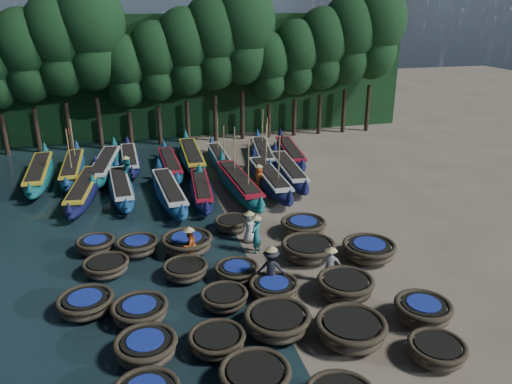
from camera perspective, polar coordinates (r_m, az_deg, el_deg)
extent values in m
plane|color=gray|center=(23.42, -1.33, -6.75)|extent=(120.00, 120.00, 0.00)
cube|color=black|center=(44.35, -8.76, 13.02)|extent=(40.00, 3.00, 10.00)
ellipsoid|color=#4E4030|center=(15.86, -0.13, -20.66)|extent=(2.68, 2.68, 0.67)
torus|color=#3B3323|center=(15.65, -0.13, -19.79)|extent=(2.20, 2.20, 0.20)
cylinder|color=black|center=(15.62, -0.13, -19.68)|extent=(1.67, 1.67, 0.06)
ellipsoid|color=#4E4030|center=(17.82, 19.92, -16.90)|extent=(1.91, 1.91, 0.60)
torus|color=#3B3323|center=(17.65, 20.03, -16.16)|extent=(1.90, 1.90, 0.18)
cylinder|color=black|center=(17.63, 20.05, -16.07)|extent=(1.44, 1.44, 0.05)
ellipsoid|color=#4E4030|center=(17.25, -12.43, -17.25)|extent=(2.15, 2.15, 0.69)
torus|color=#3B3323|center=(17.05, -12.52, -16.39)|extent=(2.08, 2.08, 0.21)
cylinder|color=black|center=(17.03, -12.53, -16.28)|extent=(1.57, 1.57, 0.06)
cylinder|color=navy|center=(17.00, -12.54, -16.17)|extent=(1.20, 1.20, 0.04)
ellipsoid|color=#4E4030|center=(17.30, -4.49, -16.83)|extent=(2.12, 2.12, 0.58)
torus|color=#3B3323|center=(17.14, -4.51, -16.10)|extent=(1.93, 1.93, 0.18)
cylinder|color=black|center=(17.12, -4.52, -16.01)|extent=(1.47, 1.47, 0.05)
ellipsoid|color=#4E4030|center=(17.99, 2.45, -14.82)|extent=(2.85, 2.85, 0.73)
torus|color=#3B3323|center=(17.79, 2.47, -13.93)|extent=(2.36, 2.36, 0.22)
cylinder|color=black|center=(17.77, 2.47, -13.81)|extent=(1.80, 1.80, 0.07)
ellipsoid|color=#4E4030|center=(17.85, 10.75, -15.49)|extent=(2.84, 2.84, 0.76)
torus|color=#3B3323|center=(17.64, 10.83, -14.56)|extent=(2.45, 2.45, 0.23)
cylinder|color=black|center=(17.62, 10.84, -14.44)|extent=(1.87, 1.87, 0.07)
ellipsoid|color=#4E4030|center=(19.41, 18.49, -13.05)|extent=(2.49, 2.49, 0.74)
torus|color=#3B3323|center=(19.22, 18.61, -12.18)|extent=(2.09, 2.09, 0.22)
cylinder|color=black|center=(19.20, 18.62, -12.07)|extent=(1.56, 1.56, 0.07)
cylinder|color=navy|center=(19.18, 18.64, -11.95)|extent=(1.20, 1.20, 0.04)
ellipsoid|color=#4E4030|center=(20.01, -18.86, -12.20)|extent=(2.09, 2.09, 0.62)
torus|color=#3B3323|center=(19.86, -18.96, -11.49)|extent=(2.10, 2.10, 0.19)
cylinder|color=black|center=(19.84, -18.97, -11.40)|extent=(1.60, 1.60, 0.06)
cylinder|color=navy|center=(19.82, -18.98, -11.31)|extent=(1.23, 1.23, 0.04)
ellipsoid|color=#4E4030|center=(19.02, -13.10, -13.37)|extent=(2.14, 2.14, 0.65)
torus|color=#3B3323|center=(18.85, -13.18, -12.60)|extent=(2.07, 2.07, 0.20)
cylinder|color=black|center=(18.83, -13.19, -12.50)|extent=(1.57, 1.57, 0.06)
cylinder|color=navy|center=(18.81, -13.20, -12.40)|extent=(1.21, 1.21, 0.04)
ellipsoid|color=#4E4030|center=(19.39, -3.65, -12.22)|extent=(1.98, 1.98, 0.57)
torus|color=#3B3323|center=(19.24, -3.67, -11.55)|extent=(1.84, 1.84, 0.17)
cylinder|color=black|center=(19.22, -3.67, -11.46)|extent=(1.40, 1.40, 0.05)
ellipsoid|color=#4E4030|center=(19.92, 2.06, -11.16)|extent=(1.96, 1.96, 0.59)
torus|color=#3B3323|center=(19.77, 2.07, -10.47)|extent=(1.97, 1.97, 0.18)
cylinder|color=black|center=(19.75, 2.07, -10.38)|extent=(1.50, 1.50, 0.05)
cylinder|color=navy|center=(19.73, 2.07, -10.29)|extent=(1.15, 1.15, 0.04)
ellipsoid|color=#4E4030|center=(20.17, 10.14, -10.80)|extent=(2.35, 2.35, 0.75)
torus|color=#3B3323|center=(19.99, 10.21, -9.94)|extent=(2.26, 2.26, 0.23)
cylinder|color=black|center=(19.97, 10.22, -9.83)|extent=(1.71, 1.71, 0.07)
ellipsoid|color=#4E4030|center=(22.34, -16.75, -8.34)|extent=(2.01, 2.01, 0.58)
torus|color=#3B3323|center=(22.22, -16.82, -7.73)|extent=(1.97, 1.97, 0.17)
cylinder|color=black|center=(22.20, -16.83, -7.65)|extent=(1.50, 1.50, 0.05)
ellipsoid|color=#4E4030|center=(21.37, -8.06, -9.00)|extent=(2.16, 2.16, 0.57)
torus|color=#3B3323|center=(21.24, -8.10, -8.37)|extent=(1.91, 1.91, 0.17)
cylinder|color=black|center=(21.22, -8.10, -8.29)|extent=(1.46, 1.46, 0.05)
ellipsoid|color=#4E4030|center=(21.09, -2.22, -9.24)|extent=(2.18, 2.18, 0.56)
torus|color=#3B3323|center=(20.96, -2.23, -8.62)|extent=(1.89, 1.89, 0.17)
cylinder|color=black|center=(20.94, -2.23, -8.53)|extent=(1.44, 1.44, 0.05)
cylinder|color=navy|center=(20.93, -2.23, -8.45)|extent=(1.11, 1.11, 0.03)
ellipsoid|color=#4E4030|center=(22.71, 5.97, -6.77)|extent=(2.47, 2.47, 0.74)
torus|color=#3B3323|center=(22.55, 6.01, -5.99)|extent=(2.47, 2.47, 0.22)
cylinder|color=black|center=(22.53, 6.01, -5.89)|extent=(1.88, 1.88, 0.07)
ellipsoid|color=#4E4030|center=(23.12, 12.75, -6.71)|extent=(2.74, 2.74, 0.71)
torus|color=#3B3323|center=(22.97, 12.82, -5.97)|extent=(2.42, 2.42, 0.22)
cylinder|color=black|center=(22.95, 12.83, -5.88)|extent=(1.85, 1.85, 0.06)
cylinder|color=navy|center=(22.93, 12.83, -5.78)|extent=(1.43, 1.43, 0.04)
ellipsoid|color=#4E4030|center=(24.30, -17.82, -5.96)|extent=(2.06, 2.06, 0.61)
torus|color=#3B3323|center=(24.17, -17.90, -5.35)|extent=(1.78, 1.78, 0.19)
cylinder|color=black|center=(24.16, -17.91, -5.27)|extent=(1.34, 1.34, 0.06)
cylinder|color=navy|center=(24.14, -17.92, -5.19)|extent=(1.03, 1.03, 0.04)
ellipsoid|color=#4E4030|center=(23.66, -13.39, -6.20)|extent=(2.11, 2.11, 0.63)
torus|color=#3B3323|center=(23.53, -13.45, -5.55)|extent=(1.96, 1.96, 0.19)
cylinder|color=black|center=(23.52, -13.46, -5.47)|extent=(1.48, 1.48, 0.06)
cylinder|color=navy|center=(23.50, -13.47, -5.38)|extent=(1.14, 1.14, 0.04)
ellipsoid|color=#4E4030|center=(23.31, -7.89, -6.08)|extent=(2.29, 2.29, 0.74)
torus|color=#3B3323|center=(23.16, -7.93, -5.31)|extent=(2.39, 2.39, 0.23)
cylinder|color=black|center=(23.14, -7.94, -5.21)|extent=(1.81, 1.81, 0.07)
cylinder|color=navy|center=(23.12, -7.94, -5.11)|extent=(1.40, 1.40, 0.05)
ellipsoid|color=#4E4030|center=(25.30, -2.77, -3.82)|extent=(1.69, 1.69, 0.61)
torus|color=#3B3323|center=(25.18, -2.78, -3.23)|extent=(1.79, 1.79, 0.18)
cylinder|color=black|center=(25.16, -2.78, -3.16)|extent=(1.35, 1.35, 0.06)
ellipsoid|color=#4E4030|center=(24.93, 5.41, -4.16)|extent=(2.67, 2.67, 0.70)
torus|color=#3B3323|center=(24.79, 5.43, -3.47)|extent=(2.28, 2.28, 0.21)
cylinder|color=black|center=(24.77, 5.44, -3.38)|extent=(1.73, 1.73, 0.06)
cylinder|color=navy|center=(24.76, 5.44, -3.29)|extent=(1.33, 1.33, 0.04)
ellipsoid|color=#0F1039|center=(30.95, -18.98, 0.16)|extent=(2.56, 8.44, 1.04)
cone|color=#0F1039|center=(34.52, -17.90, 3.57)|extent=(0.46, 0.46, 0.62)
cone|color=#0F1039|center=(27.03, -20.67, -1.61)|extent=(0.46, 0.46, 0.52)
cube|color=gold|center=(30.81, -19.07, 0.92)|extent=(1.92, 6.54, 0.12)
cube|color=black|center=(30.78, -19.09, 1.07)|extent=(1.53, 5.67, 0.10)
ellipsoid|color=navy|center=(30.74, -15.14, 0.38)|extent=(1.91, 7.87, 0.97)
cone|color=navy|center=(34.15, -15.73, 3.49)|extent=(0.43, 0.43, 0.58)
cone|color=navy|center=(26.98, -14.64, -1.12)|extent=(0.43, 0.43, 0.49)
cube|color=silver|center=(30.60, -15.21, 1.10)|extent=(1.42, 6.10, 0.12)
cube|color=black|center=(30.58, -15.23, 1.24)|extent=(1.10, 5.30, 0.10)
ellipsoid|color=navy|center=(29.37, -9.87, -0.09)|extent=(2.05, 8.31, 1.03)
cone|color=navy|center=(32.92, -11.11, 3.36)|extent=(0.45, 0.45, 0.62)
cone|color=navy|center=(25.46, -8.45, -1.84)|extent=(0.45, 0.45, 0.51)
cube|color=silver|center=(29.22, -9.93, 0.70)|extent=(1.52, 6.44, 0.12)
cube|color=black|center=(29.19, -9.93, 0.85)|extent=(1.19, 5.60, 0.10)
ellipsoid|color=#0F1039|center=(29.65, -6.24, 0.19)|extent=(1.92, 7.41, 0.92)
cone|color=#0F1039|center=(32.83, -6.75, 3.32)|extent=(0.40, 0.40, 0.55)
cone|color=#0F1039|center=(26.13, -5.70, -1.40)|extent=(0.40, 0.40, 0.46)
cube|color=maroon|center=(29.52, -6.27, 0.89)|extent=(1.43, 5.73, 0.11)
cube|color=black|center=(29.49, -6.27, 1.02)|extent=(1.12, 4.98, 0.09)
ellipsoid|color=#105D5D|center=(30.07, -1.97, 0.79)|extent=(1.99, 8.84, 1.10)
cone|color=#105D5D|center=(33.78, -3.96, 4.29)|extent=(0.48, 0.48, 0.66)
cone|color=#105D5D|center=(26.00, 0.58, -0.93)|extent=(0.48, 0.48, 0.55)
cube|color=maroon|center=(29.91, -1.98, 1.62)|extent=(1.47, 6.85, 0.13)
cube|color=black|center=(29.88, -1.98, 1.78)|extent=(1.13, 5.96, 0.11)
cylinder|color=#997F4C|center=(30.76, -2.48, 4.68)|extent=(0.08, 0.26, 3.07)
cylinder|color=#997F4C|center=(28.03, -0.88, 3.09)|extent=(0.08, 0.26, 3.07)
plane|color=red|center=(27.70, -0.57, 5.75)|extent=(0.00, 0.38, 0.38)
ellipsoid|color=#0F1039|center=(30.99, 1.55, 1.40)|extent=(1.72, 8.66, 1.08)
cone|color=#0F1039|center=(34.66, -0.27, 4.74)|extent=(0.47, 0.47, 0.65)
cone|color=#0F1039|center=(26.99, 3.91, -0.19)|extent=(0.47, 0.47, 0.54)
cube|color=silver|center=(30.85, 1.56, 2.19)|extent=(1.26, 6.71, 0.13)
cube|color=black|center=(30.82, 1.56, 2.34)|extent=(0.95, 5.84, 0.11)
cylinder|color=#997F4C|center=(31.69, 1.15, 5.11)|extent=(0.08, 0.26, 3.02)
cylinder|color=#997F4C|center=(29.00, 2.63, 3.60)|extent=(0.08, 0.26, 3.02)
plane|color=red|center=(28.69, 2.98, 6.13)|extent=(0.00, 0.38, 0.38)
ellipsoid|color=#0F1039|center=(32.60, 3.70, 2.32)|extent=(2.12, 8.43, 1.04)
cone|color=#0F1039|center=(36.18, 2.15, 5.35)|extent=(0.46, 0.46, 0.63)
cone|color=#0F1039|center=(28.69, 5.71, 0.97)|extent=(0.46, 0.46, 0.52)
cube|color=silver|center=(32.46, 3.72, 3.05)|extent=(1.57, 6.53, 0.13)
cube|color=black|center=(32.44, 3.72, 3.19)|extent=(1.23, 5.67, 0.10)
ellipsoid|color=#105D5D|center=(34.85, -23.52, 1.87)|extent=(1.82, 8.89, 1.11)
cone|color=#105D5D|center=(38.77, -23.03, 4.86)|extent=(0.49, 0.49, 0.66)
cone|color=#105D5D|center=(30.59, -24.49, 0.54)|extent=(0.49, 0.49, 0.55)
cube|color=gold|center=(34.72, -23.62, 2.60)|extent=(1.34, 6.88, 0.13)
cube|color=black|center=(34.69, -23.65, 2.74)|extent=(1.02, 5.99, 0.11)
ellipsoid|color=navy|center=(35.16, -20.20, 2.44)|extent=(1.55, 8.33, 1.04)
cone|color=navy|center=(38.86, -19.86, 5.20)|extent=(0.46, 0.46, 0.62)
cone|color=navy|center=(31.13, -20.92, 1.25)|extent=(0.46, 0.46, 0.52)
cube|color=gold|center=(35.03, -20.29, 3.11)|extent=(1.13, 6.46, 0.12)
cube|color=black|center=(35.01, -20.31, 3.24)|extent=(0.85, 5.62, 0.10)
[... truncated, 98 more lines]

